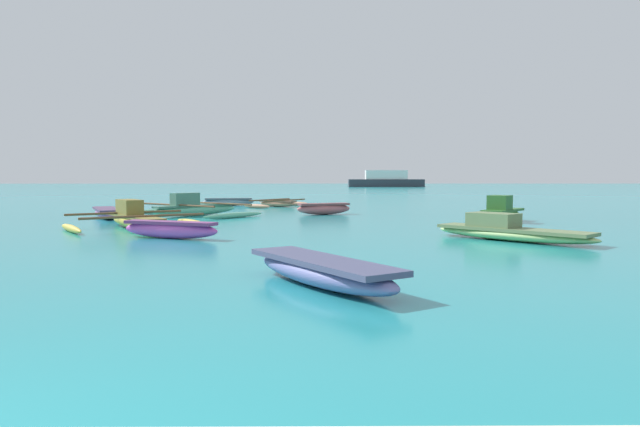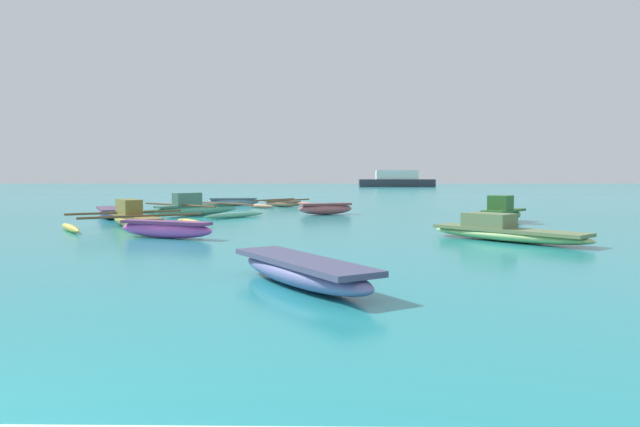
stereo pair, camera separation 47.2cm
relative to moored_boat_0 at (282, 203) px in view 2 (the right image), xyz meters
name	(u,v)px [view 2 (the right image)]	position (x,y,z in m)	size (l,w,h in m)	color
moored_boat_0	(282,203)	(0.00, 0.00, 0.00)	(3.28, 3.70, 0.38)	tan
moored_boat_1	(503,213)	(8.22, -9.73, 0.15)	(2.10, 2.40, 0.91)	green
moored_boat_2	(233,201)	(-2.65, 1.05, 0.05)	(2.69, 0.88, 0.40)	#768FA3
moored_boat_3	(110,212)	(-5.85, -7.66, 0.03)	(2.16, 3.33, 0.36)	#7E548D
moored_boat_4	(302,270)	(2.00, -20.91, 0.04)	(2.38, 3.15, 0.39)	#676CA8
moored_boat_5	(196,208)	(-2.86, -6.45, 0.11)	(5.38, 5.14, 0.90)	#6FC49D
moored_boat_6	(166,228)	(-1.70, -14.73, 0.07)	(2.69, 1.44, 0.43)	#C851B8
moored_boat_7	(326,208)	(2.25, -5.95, 0.08)	(2.30, 1.29, 0.46)	#C96368
moored_boat_8	(504,231)	(6.58, -15.25, 0.05)	(3.39, 3.58, 0.65)	#A2C878
moored_boat_9	(133,219)	(-3.45, -12.03, 0.10)	(4.43, 4.08, 0.84)	gold
distant_ferry	(397,180)	(12.33, 55.03, 0.81)	(11.03, 2.43, 2.43)	#2D333D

